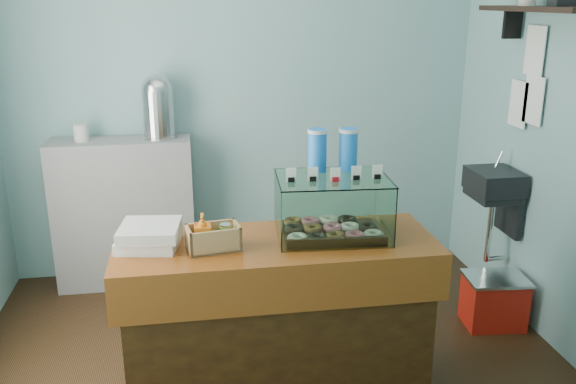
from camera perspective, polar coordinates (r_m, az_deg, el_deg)
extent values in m
plane|color=black|center=(3.69, -1.59, -16.19)|extent=(3.50, 3.50, 0.00)
cube|color=#7AB3B2|center=(4.61, -4.33, 9.41)|extent=(3.50, 0.04, 2.80)
cube|color=#7AB3B2|center=(1.72, 4.89, -4.76)|extent=(3.50, 0.04, 2.80)
cube|color=black|center=(4.26, 18.77, 0.95)|extent=(0.30, 0.35, 0.15)
cube|color=black|center=(4.38, 20.02, -1.49)|extent=(0.04, 0.30, 0.35)
cylinder|color=silver|center=(4.35, 19.13, 2.88)|extent=(0.02, 0.02, 0.12)
cylinder|color=silver|center=(4.37, 18.32, -3.45)|extent=(0.04, 0.04, 0.45)
cube|color=black|center=(3.90, 22.48, 15.55)|extent=(0.25, 1.00, 0.03)
cube|color=black|center=(4.28, 20.27, 14.52)|extent=(0.12, 0.03, 0.18)
cube|color=white|center=(4.13, 21.98, 7.95)|extent=(0.01, 0.21, 0.30)
cube|color=white|center=(4.29, 20.75, 7.71)|extent=(0.01, 0.21, 0.30)
cube|color=white|center=(4.14, 22.10, 12.16)|extent=(0.01, 0.21, 0.30)
cube|color=#40260C|center=(3.26, -1.03, -12.47)|extent=(1.50, 0.56, 0.84)
cube|color=#52210B|center=(3.06, -1.08, -5.16)|extent=(1.60, 0.60, 0.06)
cube|color=#52210B|center=(2.86, -0.24, -9.52)|extent=(1.60, 0.04, 0.18)
cube|color=gray|center=(4.64, -15.01, -1.92)|extent=(1.00, 0.32, 1.10)
cube|color=#361F10|center=(3.13, 4.10, -3.85)|extent=(0.52, 0.38, 0.02)
torus|color=silver|center=(2.99, 0.94, -4.32)|extent=(0.10, 0.10, 0.03)
torus|color=black|center=(3.00, 2.72, -4.25)|extent=(0.10, 0.10, 0.03)
torus|color=brown|center=(3.02, 4.48, -4.17)|extent=(0.10, 0.10, 0.03)
torus|color=#E16A8A|center=(3.03, 6.23, -4.09)|extent=(0.10, 0.10, 0.03)
torus|color=silver|center=(3.05, 7.95, -4.01)|extent=(0.10, 0.10, 0.03)
torus|color=black|center=(3.10, 0.69, -3.52)|extent=(0.10, 0.10, 0.03)
torus|color=brown|center=(3.11, 2.41, -3.46)|extent=(0.10, 0.10, 0.03)
torus|color=#E16A8A|center=(3.12, 4.11, -3.39)|extent=(0.10, 0.10, 0.03)
torus|color=silver|center=(3.14, 5.80, -3.32)|extent=(0.10, 0.10, 0.03)
torus|color=black|center=(3.16, 7.46, -3.25)|extent=(0.10, 0.10, 0.03)
torus|color=brown|center=(3.21, 0.46, -2.78)|extent=(0.10, 0.10, 0.03)
torus|color=#E16A8A|center=(3.22, 2.12, -2.72)|extent=(0.10, 0.10, 0.03)
torus|color=silver|center=(3.23, 3.77, -2.66)|extent=(0.10, 0.10, 0.03)
torus|color=black|center=(3.25, 5.40, -2.59)|extent=(0.10, 0.10, 0.03)
cube|color=white|center=(2.90, 4.82, -2.71)|extent=(0.55, 0.04, 0.30)
cube|color=white|center=(3.27, 3.57, -0.30)|extent=(0.55, 0.04, 0.30)
cube|color=white|center=(3.05, -0.94, -1.60)|extent=(0.03, 0.40, 0.30)
cube|color=white|center=(3.14, 9.10, -1.25)|extent=(0.03, 0.40, 0.30)
cube|color=white|center=(3.04, 4.22, 1.30)|extent=(0.59, 0.45, 0.01)
cube|color=white|center=(2.95, 0.29, 1.62)|extent=(0.05, 0.01, 0.07)
cube|color=black|center=(2.96, 0.29, 1.19)|extent=(0.03, 0.02, 0.02)
cube|color=white|center=(2.96, 2.35, 1.67)|extent=(0.05, 0.01, 0.07)
cube|color=black|center=(2.97, 2.35, 1.25)|extent=(0.03, 0.02, 0.02)
cube|color=white|center=(2.98, 4.40, 1.73)|extent=(0.05, 0.01, 0.07)
cube|color=#A80D19|center=(2.99, 4.39, 1.30)|extent=(0.03, 0.02, 0.02)
cube|color=white|center=(3.00, 6.42, 1.78)|extent=(0.05, 0.01, 0.07)
cube|color=black|center=(3.01, 6.40, 1.36)|extent=(0.03, 0.02, 0.02)
cube|color=white|center=(3.02, 8.41, 1.83)|extent=(0.05, 0.01, 0.07)
cube|color=black|center=(3.03, 8.39, 1.41)|extent=(0.03, 0.02, 0.02)
cylinder|color=blue|center=(3.12, 2.77, 3.92)|extent=(0.09, 0.09, 0.22)
cylinder|color=silver|center=(3.10, 2.80, 5.72)|extent=(0.10, 0.10, 0.02)
cylinder|color=blue|center=(3.15, 5.66, 3.98)|extent=(0.09, 0.09, 0.22)
cylinder|color=silver|center=(3.13, 5.71, 5.76)|extent=(0.10, 0.10, 0.02)
cube|color=tan|center=(2.97, -6.96, -5.24)|extent=(0.27, 0.19, 0.01)
cube|color=tan|center=(2.89, -6.72, -4.75)|extent=(0.25, 0.05, 0.12)
cube|color=tan|center=(3.01, -7.25, -3.81)|extent=(0.25, 0.05, 0.12)
cube|color=tan|center=(2.93, -9.26, -4.52)|extent=(0.04, 0.15, 0.12)
cube|color=tan|center=(2.97, -4.76, -4.03)|extent=(0.04, 0.15, 0.12)
imported|color=orange|center=(2.93, -7.98, -3.66)|extent=(0.09, 0.09, 0.18)
cylinder|color=#529528|center=(2.96, -5.86, -4.11)|extent=(0.06, 0.06, 0.10)
cylinder|color=silver|center=(2.94, -5.89, -3.12)|extent=(0.05, 0.05, 0.01)
cube|color=silver|center=(3.06, -12.86, -4.44)|extent=(0.32, 0.32, 0.06)
cube|color=silver|center=(3.03, -12.79, -3.53)|extent=(0.31, 0.31, 0.06)
cylinder|color=silver|center=(4.48, -11.89, 5.01)|extent=(0.25, 0.25, 0.01)
cylinder|color=silver|center=(4.45, -12.03, 7.17)|extent=(0.22, 0.22, 0.33)
sphere|color=silver|center=(4.42, -12.16, 9.30)|extent=(0.22, 0.22, 0.22)
cube|color=red|center=(4.27, 18.69, -9.74)|extent=(0.39, 0.31, 0.32)
cube|color=silver|center=(4.19, 18.91, -7.66)|extent=(0.41, 0.33, 0.02)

